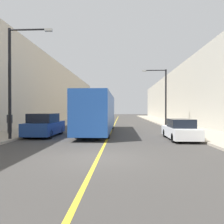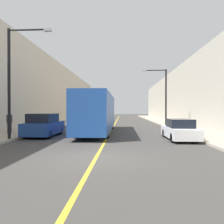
{
  "view_description": "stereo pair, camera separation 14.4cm",
  "coord_description": "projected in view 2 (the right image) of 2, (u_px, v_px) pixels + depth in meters",
  "views": [
    {
      "loc": [
        1.04,
        -9.53,
        2.12
      ],
      "look_at": [
        -0.1,
        16.5,
        1.87
      ],
      "focal_mm": 35.0,
      "sensor_mm": 36.0,
      "label": 1
    },
    {
      "loc": [
        1.18,
        -9.53,
        2.12
      ],
      "look_at": [
        -0.1,
        16.5,
        1.87
      ],
      "focal_mm": 35.0,
      "sensor_mm": 36.0,
      "label": 2
    }
  ],
  "objects": [
    {
      "name": "sidewalk_left",
      "position": [
        72.0,
        121.0,
        39.95
      ],
      "size": [
        3.74,
        72.0,
        0.16
      ],
      "primitive_type": "cube",
      "color": "#A89E8C",
      "rests_on": "ground"
    },
    {
      "name": "building_row_left",
      "position": [
        51.0,
        93.0,
        40.09
      ],
      "size": [
        4.0,
        72.0,
        10.47
      ],
      "primitive_type": "cube",
      "color": "beige",
      "rests_on": "ground"
    },
    {
      "name": "bus",
      "position": [
        98.0,
        112.0,
        20.18
      ],
      "size": [
        2.59,
        12.53,
        3.51
      ],
      "color": "#1E4793",
      "rests_on": "ground"
    },
    {
      "name": "road_center_line",
      "position": [
        116.0,
        122.0,
        39.56
      ],
      "size": [
        0.16,
        72.0,
        0.01
      ],
      "primitive_type": "cube",
      "color": "gold",
      "rests_on": "ground"
    },
    {
      "name": "ground_plane",
      "position": [
        96.0,
        158.0,
        9.59
      ],
      "size": [
        200.0,
        200.0,
        0.0
      ],
      "primitive_type": "plane",
      "color": "#3F3D3A"
    },
    {
      "name": "sidewalk_right",
      "position": [
        161.0,
        121.0,
        39.15
      ],
      "size": [
        3.74,
        72.0,
        0.16
      ],
      "primitive_type": "cube",
      "color": "#A89E8C",
      "rests_on": "ground"
    },
    {
      "name": "pedestrian",
      "position": [
        9.0,
        122.0,
        18.38
      ],
      "size": [
        0.4,
        0.25,
        1.81
      ],
      "color": "#2D2D33",
      "rests_on": "sidewalk_left"
    },
    {
      "name": "building_row_right",
      "position": [
        183.0,
        96.0,
        38.92
      ],
      "size": [
        4.0,
        72.0,
        9.07
      ],
      "primitive_type": "cube",
      "color": "#B7B2A3",
      "rests_on": "ground"
    },
    {
      "name": "parked_suv_left",
      "position": [
        44.0,
        126.0,
        17.47
      ],
      "size": [
        2.04,
        4.68,
        1.83
      ],
      "color": "navy",
      "rests_on": "ground"
    },
    {
      "name": "car_right_near",
      "position": [
        179.0,
        130.0,
        15.44
      ],
      "size": [
        1.78,
        4.52,
        1.48
      ],
      "color": "silver",
      "rests_on": "ground"
    },
    {
      "name": "street_lamp_left",
      "position": [
        13.0,
        75.0,
        14.83
      ],
      "size": [
        3.04,
        0.24,
        7.49
      ],
      "color": "black",
      "rests_on": "sidewalk_left"
    },
    {
      "name": "street_lamp_right",
      "position": [
        163.0,
        93.0,
        27.14
      ],
      "size": [
        3.04,
        0.24,
        7.0
      ],
      "color": "black",
      "rests_on": "sidewalk_right"
    }
  ]
}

